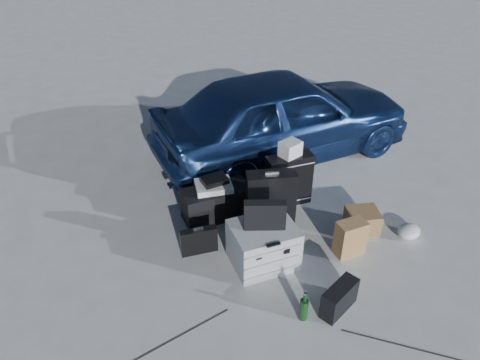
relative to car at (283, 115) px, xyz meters
name	(u,v)px	position (x,y,z in m)	size (l,w,h in m)	color
ground	(285,277)	(-0.84, -2.27, -0.61)	(60.00, 60.00, 0.00)	#BBBBB5
car	(283,115)	(0.00, 0.00, 0.00)	(1.44, 3.57, 1.22)	navy
pelican_case	(263,245)	(-0.98, -1.99, -0.38)	(0.63, 0.51, 0.46)	#A2A4A7
laptop_bag	(265,215)	(-0.97, -1.99, 0.00)	(0.41, 0.10, 0.30)	black
briefcase	(199,241)	(-1.57, -1.66, -0.46)	(0.39, 0.09, 0.30)	black
suitcase_left	(271,200)	(-0.70, -1.45, -0.26)	(0.54, 0.19, 0.70)	black
suitcase_right	(289,180)	(-0.35, -1.11, -0.28)	(0.55, 0.20, 0.65)	black
white_carton	(290,149)	(-0.35, -1.09, 0.14)	(0.22, 0.18, 0.18)	silver
duffel_bag	(216,203)	(-1.24, -1.11, -0.42)	(0.77, 0.33, 0.38)	black
flat_box_white	(214,186)	(-1.26, -1.10, -0.19)	(0.40, 0.30, 0.07)	silver
flat_box_black	(214,180)	(-1.24, -1.08, -0.12)	(0.28, 0.20, 0.06)	black
kraft_bag	(350,238)	(-0.06, -2.13, -0.41)	(0.30, 0.18, 0.40)	#9C6A44
cardboard_box	(362,221)	(0.25, -1.83, -0.48)	(0.34, 0.30, 0.26)	olive
plastic_bag	(409,231)	(0.69, -2.09, -0.53)	(0.27, 0.23, 0.15)	silver
messenger_bag	(339,298)	(-0.52, -2.78, -0.47)	(0.41, 0.15, 0.29)	black
green_bottle	(304,306)	(-0.87, -2.79, -0.45)	(0.08, 0.08, 0.31)	black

